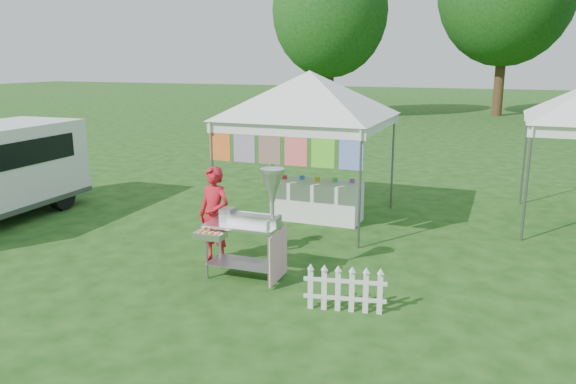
% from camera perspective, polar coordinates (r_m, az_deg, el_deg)
% --- Properties ---
extents(ground, '(120.00, 120.00, 0.00)m').
position_cam_1_polar(ground, '(8.56, -5.81, -8.79)').
color(ground, '#174012').
rests_on(ground, ground).
extents(canopy_main, '(4.24, 4.24, 3.45)m').
position_cam_1_polar(canopy_main, '(11.15, 2.21, 12.17)').
color(canopy_main, '#59595E').
rests_on(canopy_main, ground).
extents(tree_left, '(6.40, 6.40, 9.53)m').
position_cam_1_polar(tree_left, '(32.61, 4.29, 17.92)').
color(tree_left, '#3C2515').
rests_on(tree_left, ground).
extents(donut_cart, '(1.22, 0.85, 1.70)m').
position_cam_1_polar(donut_cart, '(8.20, -3.51, -2.35)').
color(donut_cart, gray).
rests_on(donut_cart, ground).
extents(vendor, '(0.64, 0.49, 1.57)m').
position_cam_1_polar(vendor, '(9.04, -7.49, -2.35)').
color(vendor, red).
rests_on(vendor, ground).
extents(picket_fence, '(1.07, 0.23, 0.56)m').
position_cam_1_polar(picket_fence, '(7.42, 5.79, -9.96)').
color(picket_fence, white).
rests_on(picket_fence, ground).
extents(display_table, '(1.80, 0.70, 0.80)m').
position_cam_1_polar(display_table, '(11.45, 2.92, -0.90)').
color(display_table, white).
rests_on(display_table, ground).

